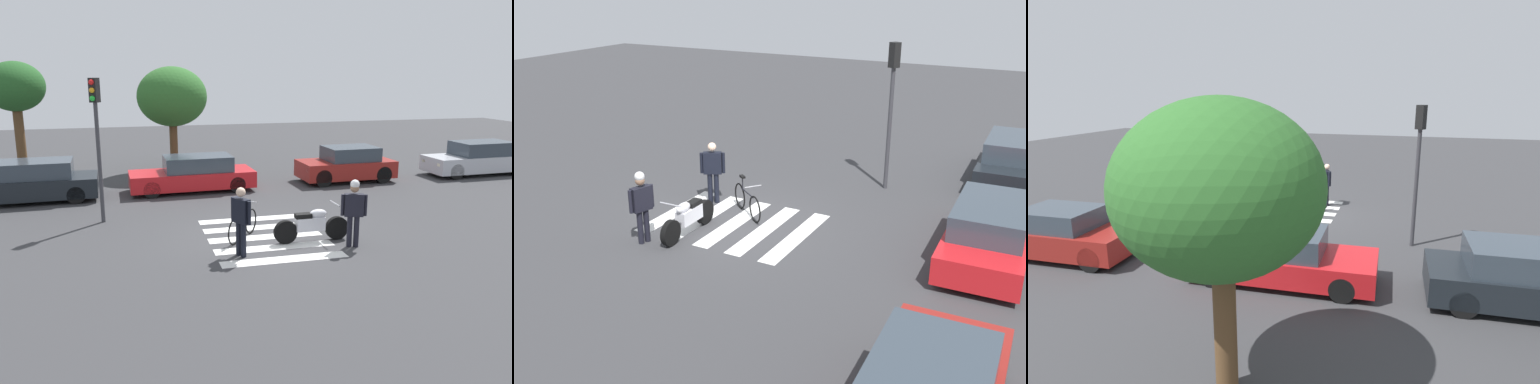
% 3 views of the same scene
% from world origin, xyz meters
% --- Properties ---
extents(ground_plane, '(60.00, 60.00, 0.00)m').
position_xyz_m(ground_plane, '(0.00, 0.00, 0.00)').
color(ground_plane, '#38383A').
extents(police_motorcycle, '(2.12, 0.62, 1.04)m').
position_xyz_m(police_motorcycle, '(1.10, -0.66, 0.46)').
color(police_motorcycle, black).
rests_on(police_motorcycle, ground_plane).
extents(leaning_bicycle, '(1.13, 1.44, 1.02)m').
position_xyz_m(leaning_bicycle, '(-0.65, 0.00, 0.39)').
color(leaning_bicycle, black).
rests_on(leaning_bicycle, ground_plane).
extents(officer_on_foot, '(0.42, 0.62, 1.76)m').
position_xyz_m(officer_on_foot, '(-0.99, -1.29, 1.02)').
color(officer_on_foot, black).
rests_on(officer_on_foot, ground_plane).
extents(officer_by_motorcycle, '(0.65, 0.33, 1.81)m').
position_xyz_m(officer_by_motorcycle, '(2.01, -1.33, 1.05)').
color(officer_by_motorcycle, black).
rests_on(officer_by_motorcycle, ground_plane).
extents(crosswalk_stripes, '(3.22, 4.05, 0.01)m').
position_xyz_m(crosswalk_stripes, '(0.00, 0.00, 0.00)').
color(crosswalk_stripes, silver).
rests_on(crosswalk_stripes, ground_plane).
extents(car_black_suv, '(4.66, 1.97, 1.44)m').
position_xyz_m(car_black_suv, '(-6.95, 5.91, 0.68)').
color(car_black_suv, black).
rests_on(car_black_suv, ground_plane).
extents(car_red_convertible, '(4.74, 1.89, 1.35)m').
position_xyz_m(car_red_convertible, '(-1.19, 6.12, 0.64)').
color(car_red_convertible, black).
rests_on(car_red_convertible, ground_plane).
extents(traffic_light_pole, '(0.33, 0.36, 4.32)m').
position_xyz_m(traffic_light_pole, '(-4.44, 2.62, 2.89)').
color(traffic_light_pole, '#38383D').
rests_on(traffic_light_pole, ground_plane).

